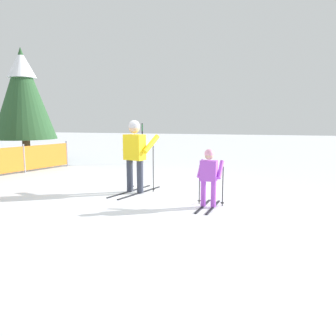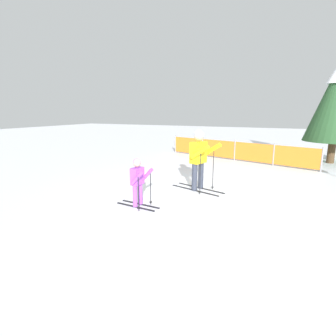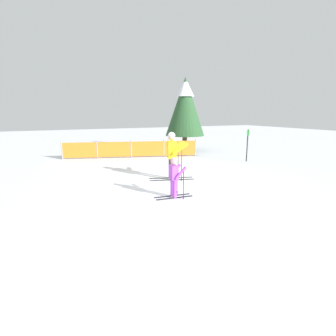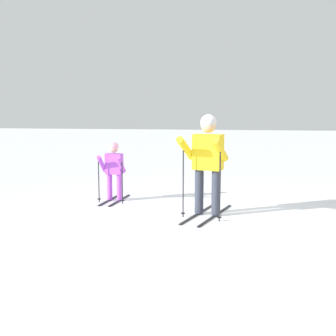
# 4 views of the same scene
# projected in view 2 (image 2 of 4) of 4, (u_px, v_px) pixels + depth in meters

# --- Properties ---
(ground_plane) EXTENTS (60.00, 60.00, 0.00)m
(ground_plane) POSITION_uv_depth(u_px,v_px,m) (198.00, 190.00, 7.36)
(ground_plane) COLOR white
(skier_adult) EXTENTS (1.62, 0.88, 1.68)m
(skier_adult) POSITION_uv_depth(u_px,v_px,m) (199.00, 155.00, 7.22)
(skier_adult) COLOR black
(skier_adult) RESTS_ON ground_plane
(skier_child) EXTENTS (1.09, 0.54, 1.14)m
(skier_child) POSITION_uv_depth(u_px,v_px,m) (138.00, 179.00, 6.01)
(skier_child) COLOR black
(skier_child) RESTS_ON ground_plane
(safety_fence) EXTENTS (6.69, 2.03, 0.92)m
(safety_fence) POSITION_uv_depth(u_px,v_px,m) (235.00, 150.00, 11.70)
(safety_fence) COLOR gray
(safety_fence) RESTS_ON ground_plane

